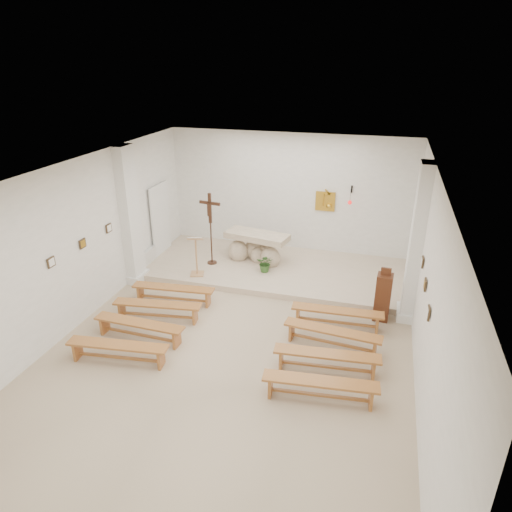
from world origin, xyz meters
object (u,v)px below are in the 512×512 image
(bench_right_fourth, at_px, (320,385))
(bench_left_fourth, at_px, (118,348))
(donation_pedestal, at_px, (383,297))
(bench_right_front, at_px, (337,314))
(crucifix_stand, at_px, (210,224))
(bench_left_second, at_px, (158,307))
(bench_right_second, at_px, (332,334))
(altar, at_px, (256,249))
(bench_left_third, at_px, (139,326))
(bench_left_front, at_px, (173,291))
(bench_right_third, at_px, (327,358))
(lectern, at_px, (196,256))

(bench_right_fourth, bearing_deg, bench_left_fourth, 174.28)
(donation_pedestal, relative_size, bench_right_fourth, 0.63)
(donation_pedestal, relative_size, bench_right_front, 0.64)
(bench_right_front, xyz_separation_m, bench_left_fourth, (-3.85, -2.42, 0.00))
(crucifix_stand, height_order, donation_pedestal, crucifix_stand)
(bench_right_front, relative_size, bench_right_fourth, 1.00)
(bench_left_second, bearing_deg, bench_right_second, -7.99)
(altar, distance_m, bench_left_third, 4.38)
(bench_left_third, relative_size, bench_left_fourth, 0.99)
(bench_left_front, relative_size, bench_right_front, 1.00)
(crucifix_stand, xyz_separation_m, donation_pedestal, (4.58, -1.46, -0.75))
(bench_right_second, bearing_deg, bench_right_fourth, -84.41)
(donation_pedestal, relative_size, bench_right_third, 0.63)
(crucifix_stand, distance_m, bench_left_third, 3.80)
(bench_left_second, relative_size, bench_left_third, 1.01)
(crucifix_stand, relative_size, bench_left_third, 1.01)
(bench_left_front, height_order, bench_right_front, same)
(crucifix_stand, relative_size, bench_right_fourth, 1.01)
(bench_left_front, bearing_deg, crucifix_stand, 79.54)
(bench_left_third, relative_size, bench_right_fourth, 0.99)
(crucifix_stand, relative_size, donation_pedestal, 1.59)
(lectern, distance_m, bench_left_third, 2.90)
(crucifix_stand, distance_m, bench_right_third, 5.28)
(bench_right_third, bearing_deg, bench_right_fourth, -95.19)
(bench_left_fourth, bearing_deg, bench_right_second, 15.90)
(donation_pedestal, bearing_deg, bench_right_front, -143.43)
(donation_pedestal, xyz_separation_m, bench_right_fourth, (-0.91, -3.01, -0.24))
(altar, relative_size, bench_left_third, 0.93)
(lectern, bearing_deg, bench_left_fourth, -108.08)
(crucifix_stand, bearing_deg, donation_pedestal, -9.65)
(altar, relative_size, bench_right_second, 0.93)
(bench_left_front, height_order, bench_right_fourth, same)
(bench_right_third, relative_size, bench_left_fourth, 1.00)
(crucifix_stand, height_order, bench_left_third, crucifix_stand)
(altar, relative_size, bench_left_fourth, 0.93)
(donation_pedestal, distance_m, bench_left_second, 4.96)
(altar, height_order, bench_right_third, altar)
(lectern, relative_size, bench_right_fourth, 0.56)
(bench_right_front, bearing_deg, crucifix_stand, 147.99)
(bench_right_front, bearing_deg, bench_left_third, -160.03)
(bench_right_front, height_order, bench_left_second, same)
(altar, bearing_deg, bench_right_fourth, -52.39)
(lectern, xyz_separation_m, bench_left_third, (-0.07, -2.87, -0.39))
(bench_right_front, height_order, bench_left_third, same)
(crucifix_stand, bearing_deg, bench_right_front, -21.18)
(lectern, distance_m, bench_right_second, 4.32)
(donation_pedestal, relative_size, bench_left_second, 0.63)
(bench_right_third, bearing_deg, bench_right_second, 84.81)
(bench_right_front, height_order, bench_right_fourth, same)
(crucifix_stand, distance_m, bench_right_second, 4.75)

